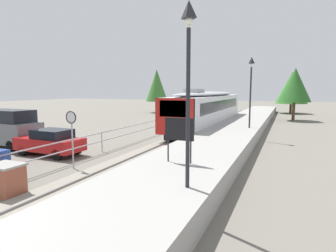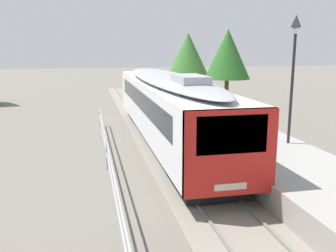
% 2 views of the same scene
% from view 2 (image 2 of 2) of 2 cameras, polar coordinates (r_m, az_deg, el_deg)
% --- Properties ---
extents(ground_plane, '(160.00, 160.00, 0.00)m').
position_cam_2_polar(ground_plane, '(16.75, -8.45, -5.38)').
color(ground_plane, '#6B665B').
extents(track_rails, '(3.20, 60.00, 0.14)m').
position_cam_2_polar(track_rails, '(17.17, 1.62, -4.70)').
color(track_rails, gray).
rests_on(track_rails, ground).
extents(commuter_train, '(2.82, 18.09, 3.74)m').
position_cam_2_polar(commuter_train, '(19.18, -0.18, 3.50)').
color(commuter_train, silver).
rests_on(commuter_train, track_rails).
extents(station_platform, '(3.90, 60.00, 0.90)m').
position_cam_2_polar(station_platform, '(18.09, 11.69, -2.73)').
color(station_platform, '#999691').
rests_on(station_platform, ground).
extents(platform_lamp_mid_platform, '(0.34, 0.34, 5.35)m').
position_cam_2_polar(platform_lamp_mid_platform, '(16.47, 18.72, 10.18)').
color(platform_lamp_mid_platform, '#232328').
rests_on(platform_lamp_mid_platform, station_platform).
extents(tree_behind_station_far, '(3.91, 3.91, 6.49)m').
position_cam_2_polar(tree_behind_station_far, '(32.56, 9.10, 10.77)').
color(tree_behind_station_far, brown).
rests_on(tree_behind_station_far, ground).
extents(tree_distant_left, '(4.98, 4.98, 6.67)m').
position_cam_2_polar(tree_distant_left, '(43.84, 3.08, 10.80)').
color(tree_distant_left, brown).
rests_on(tree_distant_left, ground).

